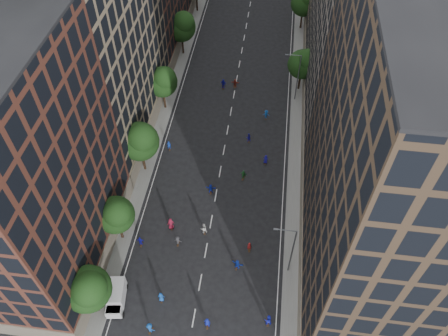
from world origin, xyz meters
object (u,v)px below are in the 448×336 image
at_px(streetlamp_far, 297,75).
at_px(skater_0, 161,297).
at_px(streetlamp_near, 291,249).
at_px(skater_1, 207,323).
at_px(skater_2, 268,320).
at_px(cargo_van, 116,297).

distance_m(streetlamp_far, skater_0, 41.69).
bearing_deg(streetlamp_far, skater_0, -110.52).
relative_size(streetlamp_near, skater_1, 4.69).
bearing_deg(skater_1, streetlamp_near, -140.25).
relative_size(streetlamp_near, skater_2, 4.92).
bearing_deg(skater_1, cargo_van, -11.72).
bearing_deg(skater_2, streetlamp_far, -100.57).
height_order(streetlamp_far, skater_1, streetlamp_far).
bearing_deg(skater_1, streetlamp_far, -105.59).
xyz_separation_m(streetlamp_far, skater_1, (-8.65, -41.20, -4.20)).
relative_size(cargo_van, skater_0, 2.85).
distance_m(streetlamp_near, skater_2, 8.38).
distance_m(streetlamp_far, cargo_van, 44.45).
height_order(cargo_van, skater_1, cargo_van).
relative_size(streetlamp_near, skater_0, 5.69).
bearing_deg(skater_1, skater_2, -173.46).
distance_m(cargo_van, skater_2, 17.82).
bearing_deg(cargo_van, skater_0, 0.93).
bearing_deg(skater_2, skater_1, 2.38).
bearing_deg(streetlamp_far, skater_1, -101.86).
relative_size(cargo_van, skater_2, 2.47).
bearing_deg(skater_0, streetlamp_far, -115.56).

